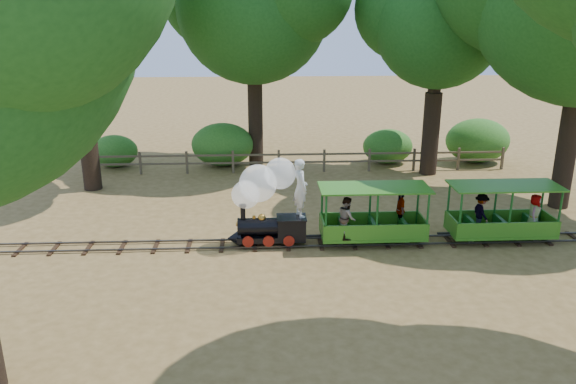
{
  "coord_description": "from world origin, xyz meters",
  "views": [
    {
      "loc": [
        -1.78,
        -15.74,
        6.85
      ],
      "look_at": [
        -0.97,
        0.5,
        1.53
      ],
      "focal_mm": 35.0,
      "sensor_mm": 36.0,
      "label": 1
    }
  ],
  "objects_px": {
    "locomotive": "(268,195)",
    "carriage_rear": "(502,218)",
    "fence": "(302,159)",
    "carriage_front": "(371,220)"
  },
  "relations": [
    {
      "from": "fence",
      "to": "carriage_front",
      "type": "bearing_deg",
      "value": -79.3
    },
    {
      "from": "carriage_front",
      "to": "carriage_rear",
      "type": "distance_m",
      "value": 4.05
    },
    {
      "from": "locomotive",
      "to": "carriage_rear",
      "type": "height_order",
      "value": "locomotive"
    },
    {
      "from": "locomotive",
      "to": "carriage_rear",
      "type": "bearing_deg",
      "value": -0.66
    },
    {
      "from": "carriage_rear",
      "to": "locomotive",
      "type": "bearing_deg",
      "value": 179.34
    },
    {
      "from": "carriage_front",
      "to": "fence",
      "type": "xyz_separation_m",
      "value": [
        -1.52,
        8.04,
        -0.2
      ]
    },
    {
      "from": "carriage_rear",
      "to": "fence",
      "type": "xyz_separation_m",
      "value": [
        -5.57,
        8.01,
        -0.19
      ]
    },
    {
      "from": "locomotive",
      "to": "fence",
      "type": "bearing_deg",
      "value": 78.59
    },
    {
      "from": "carriage_rear",
      "to": "fence",
      "type": "bearing_deg",
      "value": 124.81
    },
    {
      "from": "carriage_rear",
      "to": "fence",
      "type": "height_order",
      "value": "carriage_rear"
    }
  ]
}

